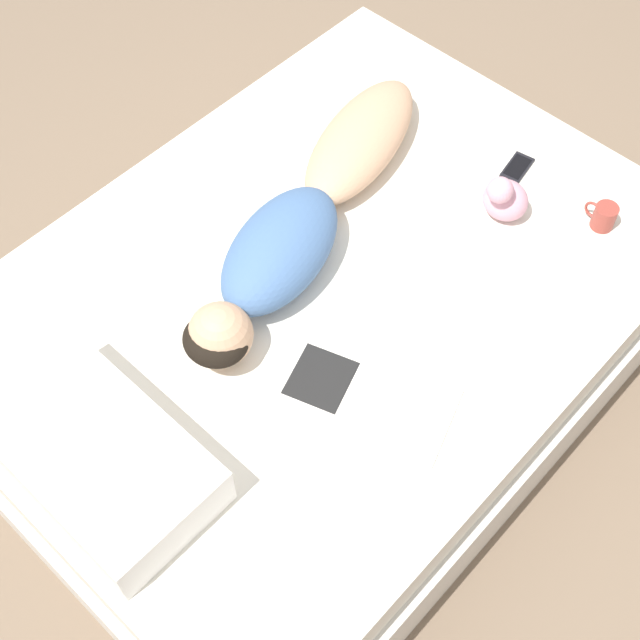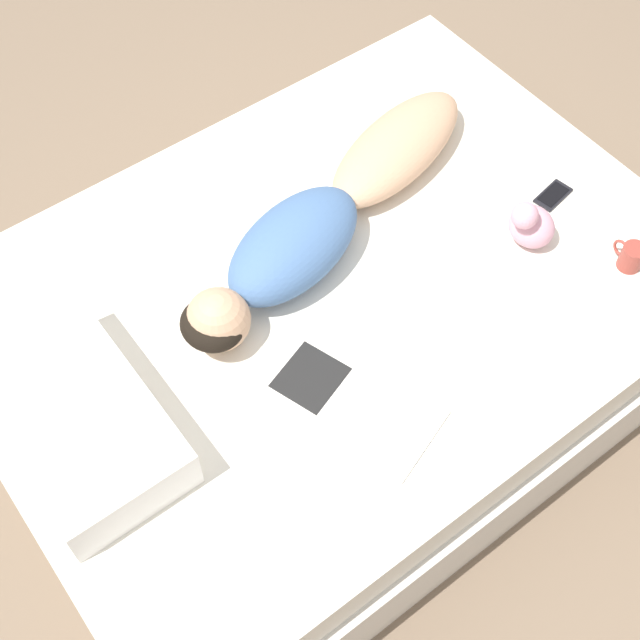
{
  "view_description": "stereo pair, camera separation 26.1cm",
  "coord_description": "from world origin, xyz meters",
  "px_view_note": "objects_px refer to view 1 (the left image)",
  "views": [
    {
      "loc": [
        -1.14,
        1.24,
        2.75
      ],
      "look_at": [
        -0.12,
        0.14,
        0.51
      ],
      "focal_mm": 50.0,
      "sensor_mm": 36.0,
      "label": 1
    },
    {
      "loc": [
        -1.32,
        1.04,
        2.75
      ],
      "look_at": [
        -0.12,
        0.14,
        0.51
      ],
      "focal_mm": 50.0,
      "sensor_mm": 36.0,
      "label": 2
    }
  ],
  "objects_px": {
    "coffee_mug": "(604,216)",
    "cell_phone": "(517,168)",
    "open_magazine": "(361,394)",
    "person": "(304,218)"
  },
  "relations": [
    {
      "from": "coffee_mug",
      "to": "cell_phone",
      "type": "bearing_deg",
      "value": -3.26
    },
    {
      "from": "open_magazine",
      "to": "coffee_mug",
      "type": "bearing_deg",
      "value": -117.38
    },
    {
      "from": "person",
      "to": "cell_phone",
      "type": "height_order",
      "value": "person"
    },
    {
      "from": "coffee_mug",
      "to": "cell_phone",
      "type": "height_order",
      "value": "coffee_mug"
    },
    {
      "from": "person",
      "to": "open_magazine",
      "type": "bearing_deg",
      "value": 133.84
    },
    {
      "from": "open_magazine",
      "to": "cell_phone",
      "type": "distance_m",
      "value": 1.07
    },
    {
      "from": "coffee_mug",
      "to": "open_magazine",
      "type": "bearing_deg",
      "value": 81.47
    },
    {
      "from": "person",
      "to": "open_magazine",
      "type": "height_order",
      "value": "person"
    },
    {
      "from": "cell_phone",
      "to": "open_magazine",
      "type": "bearing_deg",
      "value": 90.92
    },
    {
      "from": "open_magazine",
      "to": "cell_phone",
      "type": "relative_size",
      "value": 4.05
    }
  ]
}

